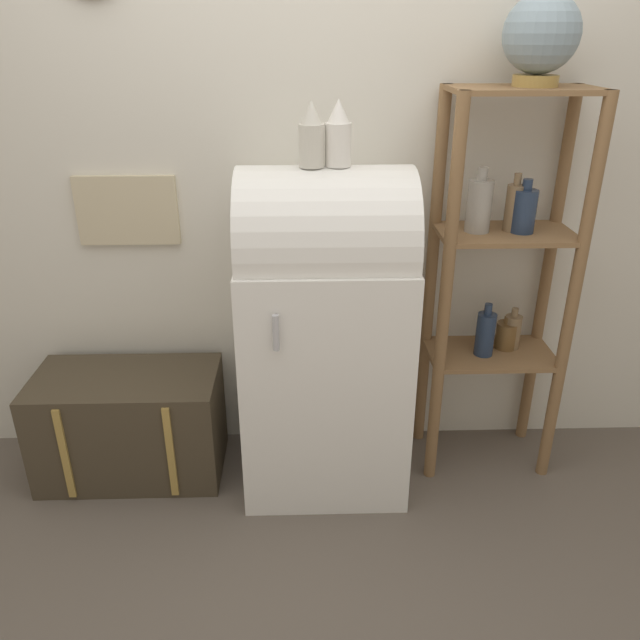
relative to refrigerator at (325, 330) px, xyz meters
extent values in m
plane|color=#60564C|center=(0.00, -0.26, -0.71)|extent=(12.00, 12.00, 0.00)
cube|color=silver|center=(0.00, 0.31, 0.64)|extent=(7.00, 0.05, 2.70)
cube|color=#C6B793|center=(-0.81, 0.28, 0.43)|extent=(0.42, 0.02, 0.29)
cube|color=white|center=(0.00, 0.00, -0.19)|extent=(0.67, 0.58, 1.03)
cylinder|color=white|center=(0.00, 0.00, 0.39)|extent=(0.66, 0.55, 0.55)
cylinder|color=#B7B7BC|center=(-0.18, -0.31, 0.14)|extent=(0.02, 0.02, 0.14)
cube|color=#423828|center=(-0.86, 0.04, -0.47)|extent=(0.79, 0.42, 0.48)
cube|color=#AD8942|center=(-1.07, -0.18, -0.47)|extent=(0.03, 0.01, 0.43)
cube|color=#AD8942|center=(-0.64, -0.18, -0.47)|extent=(0.03, 0.01, 0.43)
cylinder|color=olive|center=(0.47, -0.04, 0.11)|extent=(0.05, 0.05, 1.63)
cylinder|color=olive|center=(0.98, -0.04, 0.11)|extent=(0.05, 0.05, 1.63)
cylinder|color=olive|center=(0.47, 0.24, 0.11)|extent=(0.05, 0.05, 1.63)
cylinder|color=olive|center=(0.98, 0.24, 0.11)|extent=(0.05, 0.05, 1.63)
cube|color=olive|center=(0.73, 0.10, -0.17)|extent=(0.54, 0.32, 0.02)
cube|color=olive|center=(0.73, 0.10, 0.37)|extent=(0.54, 0.32, 0.02)
cube|color=olive|center=(0.73, 0.10, 0.91)|extent=(0.54, 0.32, 0.02)
cylinder|color=#23334C|center=(0.69, 0.08, -0.07)|extent=(0.08, 0.08, 0.19)
cylinder|color=#23334C|center=(0.69, 0.08, 0.05)|extent=(0.03, 0.03, 0.05)
cylinder|color=#7F6647|center=(0.83, 0.14, -0.09)|extent=(0.07, 0.07, 0.15)
cylinder|color=#7F6647|center=(0.83, 0.14, 0.01)|extent=(0.03, 0.03, 0.04)
cylinder|color=brown|center=(0.80, 0.14, -0.11)|extent=(0.09, 0.09, 0.12)
cylinder|color=brown|center=(0.80, 0.14, -0.03)|extent=(0.04, 0.04, 0.03)
cylinder|color=#9E998E|center=(0.61, 0.10, 0.48)|extent=(0.10, 0.10, 0.20)
cylinder|color=#9E998E|center=(0.61, 0.10, 0.61)|extent=(0.04, 0.04, 0.05)
cylinder|color=#23334C|center=(0.79, 0.09, 0.46)|extent=(0.10, 0.10, 0.17)
cylinder|color=#23334C|center=(0.79, 0.09, 0.57)|extent=(0.04, 0.04, 0.04)
cylinder|color=#7F6647|center=(0.75, 0.11, 0.47)|extent=(0.07, 0.07, 0.18)
cylinder|color=#7F6647|center=(0.75, 0.11, 0.59)|extent=(0.03, 0.03, 0.05)
cylinder|color=#AD8942|center=(0.76, 0.10, 0.94)|extent=(0.16, 0.16, 0.04)
sphere|color=#7F939E|center=(0.76, 0.10, 1.10)|extent=(0.27, 0.27, 0.27)
cylinder|color=beige|center=(-0.05, -0.01, 0.74)|extent=(0.09, 0.09, 0.15)
cone|color=beige|center=(-0.05, -0.01, 0.85)|extent=(0.08, 0.08, 0.08)
cylinder|color=white|center=(0.05, 0.00, 0.74)|extent=(0.09, 0.09, 0.15)
cone|color=white|center=(0.05, 0.00, 0.85)|extent=(0.08, 0.08, 0.08)
camera|label=1|loc=(-0.09, -2.29, 1.11)|focal=35.00mm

